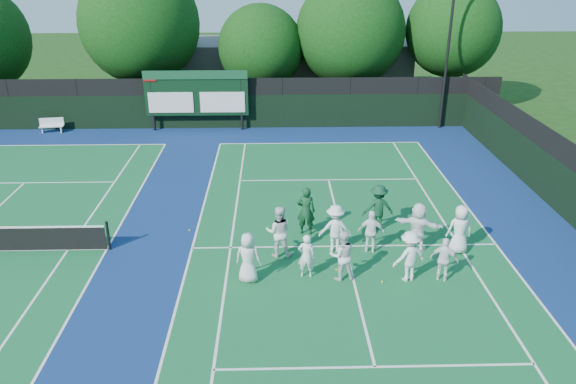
{
  "coord_description": "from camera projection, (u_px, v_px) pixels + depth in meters",
  "views": [
    {
      "loc": [
        -2.52,
        -16.73,
        9.74
      ],
      "look_at": [
        -2.0,
        3.0,
        1.3
      ],
      "focal_mm": 35.0,
      "sensor_mm": 36.0,
      "label": 1
    }
  ],
  "objects": [
    {
      "name": "court_apron",
      "position": [
        178.0,
        248.0,
        20.04
      ],
      "size": [
        34.0,
        32.0,
        0.01
      ],
      "primitive_type": "cube",
      "color": "navy",
      "rests_on": "ground"
    },
    {
      "name": "tennis_ball_3",
      "position": [
        190.0,
        230.0,
        21.29
      ],
      "size": [
        0.07,
        0.07,
        0.07
      ],
      "primitive_type": "sphere",
      "color": "yellow",
      "rests_on": "ground"
    },
    {
      "name": "bench",
      "position": [
        52.0,
        125.0,
        32.83
      ],
      "size": [
        1.39,
        0.57,
        0.85
      ],
      "color": "white",
      "rests_on": "ground"
    },
    {
      "name": "player_back_1",
      "position": [
        335.0,
        229.0,
        19.56
      ],
      "size": [
        1.14,
        0.67,
        1.75
      ],
      "primitive_type": "imported",
      "rotation": [
        0.0,
        0.0,
        3.16
      ],
      "color": "white",
      "rests_on": "ground"
    },
    {
      "name": "player_front_1",
      "position": [
        306.0,
        256.0,
        18.03
      ],
      "size": [
        0.59,
        0.43,
        1.52
      ],
      "primitive_type": "imported",
      "rotation": [
        0.0,
        0.0,
        3.03
      ],
      "color": "white",
      "rests_on": "ground"
    },
    {
      "name": "tennis_ball_0",
      "position": [
        336.0,
        270.0,
        18.64
      ],
      "size": [
        0.07,
        0.07,
        0.07
      ],
      "primitive_type": "sphere",
      "color": "yellow",
      "rests_on": "ground"
    },
    {
      "name": "player_front_2",
      "position": [
        342.0,
        255.0,
        17.86
      ],
      "size": [
        0.89,
        0.72,
        1.72
      ],
      "primitive_type": "imported",
      "rotation": [
        0.0,
        0.0,
        3.22
      ],
      "color": "silver",
      "rests_on": "ground"
    },
    {
      "name": "tree_e",
      "position": [
        455.0,
        32.0,
        35.47
      ],
      "size": [
        5.93,
        5.93,
        8.23
      ],
      "color": "#321C0E",
      "rests_on": "ground"
    },
    {
      "name": "coach_left",
      "position": [
        306.0,
        211.0,
        20.75
      ],
      "size": [
        0.74,
        0.54,
        1.88
      ],
      "primitive_type": "imported",
      "rotation": [
        0.0,
        0.0,
        3.0
      ],
      "color": "#103C1F",
      "rests_on": "ground"
    },
    {
      "name": "tree_b",
      "position": [
        143.0,
        27.0,
        34.84
      ],
      "size": [
        7.41,
        7.41,
        9.41
      ],
      "color": "#321C0E",
      "rests_on": "ground"
    },
    {
      "name": "player_back_4",
      "position": [
        460.0,
        229.0,
        19.47
      ],
      "size": [
        0.88,
        0.58,
        1.78
      ],
      "primitive_type": "imported",
      "rotation": [
        0.0,
        0.0,
        3.15
      ],
      "color": "white",
      "rests_on": "ground"
    },
    {
      "name": "back_fence",
      "position": [
        215.0,
        106.0,
        33.29
      ],
      "size": [
        34.0,
        0.08,
        3.0
      ],
      "color": "black",
      "rests_on": "ground"
    },
    {
      "name": "tennis_ball_1",
      "position": [
        366.0,
        229.0,
        21.37
      ],
      "size": [
        0.07,
        0.07,
        0.07
      ],
      "primitive_type": "sphere",
      "color": "yellow",
      "rests_on": "ground"
    },
    {
      "name": "tennis_ball_5",
      "position": [
        382.0,
        282.0,
        17.95
      ],
      "size": [
        0.07,
        0.07,
        0.07
      ],
      "primitive_type": "sphere",
      "color": "yellow",
      "rests_on": "ground"
    },
    {
      "name": "near_court",
      "position": [
        345.0,
        246.0,
        20.18
      ],
      "size": [
        11.05,
        23.85,
        0.01
      ],
      "color": "#125C2F",
      "rests_on": "ground"
    },
    {
      "name": "tree_d",
      "position": [
        353.0,
        34.0,
        35.35
      ],
      "size": [
        6.85,
        6.85,
        8.61
      ],
      "color": "#321C0E",
      "rests_on": "ground"
    },
    {
      "name": "player_front_0",
      "position": [
        248.0,
        258.0,
        17.75
      ],
      "size": [
        0.93,
        0.72,
        1.7
      ],
      "primitive_type": "imported",
      "rotation": [
        0.0,
        0.0,
        2.9
      ],
      "color": "silver",
      "rests_on": "ground"
    },
    {
      "name": "scoreboard",
      "position": [
        196.0,
        94.0,
        32.56
      ],
      "size": [
        6.0,
        0.21,
        3.55
      ],
      "color": "black",
      "rests_on": "ground"
    },
    {
      "name": "clubhouse",
      "position": [
        280.0,
        69.0,
        40.49
      ],
      "size": [
        18.0,
        6.0,
        4.0
      ],
      "primitive_type": "cube",
      "color": "#58585D",
      "rests_on": "ground"
    },
    {
      "name": "player_front_4",
      "position": [
        444.0,
        260.0,
        17.83
      ],
      "size": [
        0.96,
        0.7,
        1.51
      ],
      "primitive_type": "imported",
      "rotation": [
        0.0,
        0.0,
        2.72
      ],
      "color": "white",
      "rests_on": "ground"
    },
    {
      "name": "light_pole_right",
      "position": [
        451.0,
        19.0,
        31.4
      ],
      "size": [
        1.2,
        0.3,
        10.12
      ],
      "color": "black",
      "rests_on": "ground"
    },
    {
      "name": "player_back_2",
      "position": [
        371.0,
        232.0,
        19.53
      ],
      "size": [
        0.98,
        0.58,
        1.57
      ],
      "primitive_type": "imported",
      "rotation": [
        0.0,
        0.0,
        2.92
      ],
      "color": "white",
      "rests_on": "ground"
    },
    {
      "name": "player_back_3",
      "position": [
        418.0,
        227.0,
        19.59
      ],
      "size": [
        1.77,
        1.17,
        1.82
      ],
      "primitive_type": "imported",
      "rotation": [
        0.0,
        0.0,
        2.73
      ],
      "color": "white",
      "rests_on": "ground"
    },
    {
      "name": "tree_c",
      "position": [
        263.0,
        49.0,
        35.58
      ],
      "size": [
        5.38,
        5.38,
        6.91
      ],
      "color": "#321C0E",
      "rests_on": "ground"
    },
    {
      "name": "player_front_3",
      "position": [
        409.0,
        256.0,
        17.8
      ],
      "size": [
        1.26,
        0.97,
        1.73
      ],
      "primitive_type": "imported",
      "rotation": [
        0.0,
        0.0,
        3.48
      ],
      "color": "white",
      "rests_on": "ground"
    },
    {
      "name": "ground",
      "position": [
        348.0,
        260.0,
        19.27
      ],
      "size": [
        120.0,
        120.0,
        0.0
      ],
      "primitive_type": "plane",
      "color": "#16380F",
      "rests_on": "ground"
    },
    {
      "name": "player_back_0",
      "position": [
        279.0,
        232.0,
        19.22
      ],
      "size": [
        0.95,
        0.77,
        1.87
      ],
      "primitive_type": "imported",
      "rotation": [
        0.0,
        0.0,
        3.08
      ],
      "color": "silver",
      "rests_on": "ground"
    },
    {
      "name": "coach_right",
      "position": [
        378.0,
        208.0,
        21.09
      ],
      "size": [
        1.21,
        0.74,
        1.82
      ],
      "primitive_type": "imported",
      "rotation": [
        0.0,
        0.0,
        3.2
      ],
      "color": "#103D24",
      "rests_on": "ground"
    }
  ]
}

